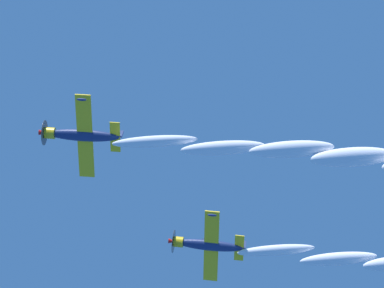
% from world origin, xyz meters
% --- Properties ---
extents(airplane_lead, '(8.24, 7.43, 2.44)m').
position_xyz_m(airplane_lead, '(-2.04, -2.21, 66.24)').
color(airplane_lead, navy).
extents(airplane_left_wingman, '(8.25, 7.41, 2.67)m').
position_xyz_m(airplane_left_wingman, '(-17.33, 4.55, 65.66)').
color(airplane_left_wingman, navy).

